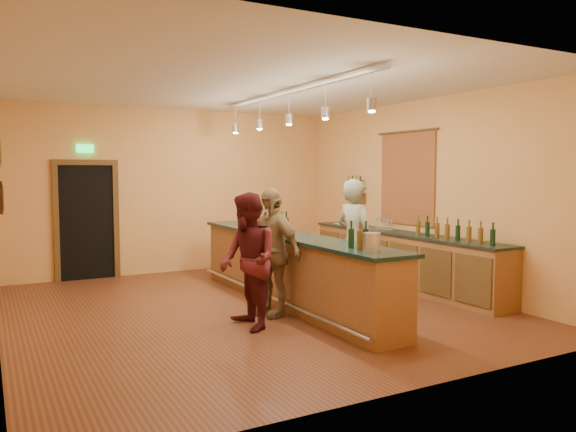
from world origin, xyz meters
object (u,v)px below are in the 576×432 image
bartender (355,241)px  tasting_bar (289,263)px  customer_a (248,261)px  customer_b (271,252)px  bar_stool (313,253)px  back_counter (402,258)px

bartender → tasting_bar: bearing=54.3°
customer_a → customer_b: 0.73m
tasting_bar → bar_stool: tasting_bar is taller
back_counter → customer_a: size_ratio=2.64×
tasting_bar → bartender: (0.90, -0.43, 0.33)m
customer_b → bar_stool: bearing=111.1°
customer_b → bar_stool: (1.37, 1.15, -0.25)m
back_counter → bar_stool: size_ratio=5.87×
tasting_bar → customer_b: size_ratio=2.90×
customer_b → bartender: bearing=73.5°
customer_b → bar_stool: size_ratio=2.27×
back_counter → customer_b: size_ratio=2.59×
back_counter → tasting_bar: 2.34m
bartender → customer_a: 2.07m
bartender → bar_stool: size_ratio=2.41×
bartender → customer_a: size_ratio=1.08×
bar_stool → customer_b: bearing=-139.9°
tasting_bar → bartender: size_ratio=2.73×
back_counter → customer_a: 3.64m
bar_stool → bartender: bearing=-86.2°
bartender → bar_stool: bartender is taller
tasting_bar → customer_b: bearing=-137.9°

